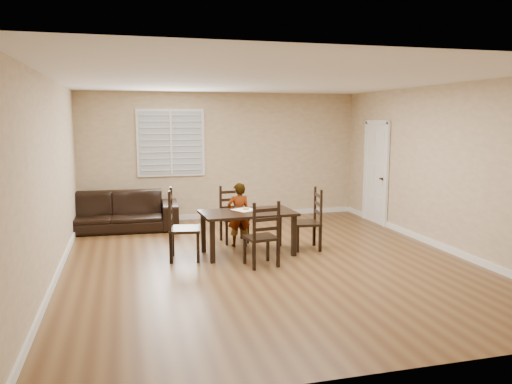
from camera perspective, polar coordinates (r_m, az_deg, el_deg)
ground at (r=7.67m, az=1.27°, el=-7.89°), size 7.00×7.00×0.00m
room at (r=7.55m, az=1.20°, el=5.79°), size 6.04×7.04×2.72m
dining_table at (r=7.92m, az=-0.94°, el=-2.90°), size 1.51×0.90×0.69m
chair_near at (r=8.84m, az=-2.74°, el=-2.73°), size 0.48×0.45×0.98m
chair_far at (r=7.23m, az=0.98°, el=-5.25°), size 0.50×0.48×0.98m
chair_left at (r=7.73m, az=-9.13°, el=-4.06°), size 0.53×0.56×1.10m
chair_right at (r=8.32m, az=6.59°, el=-3.36°), size 0.48×0.51×1.02m
child at (r=8.44m, az=-1.99°, el=-2.60°), size 0.41×0.28×1.08m
napkin at (r=8.06m, az=-1.28°, el=-2.04°), size 0.45×0.45×0.00m
donut at (r=8.06m, az=-1.16°, el=-1.88°), size 0.10×0.10×0.04m
sofa at (r=10.04m, az=-16.20°, el=-2.16°), size 2.58×1.11×0.74m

